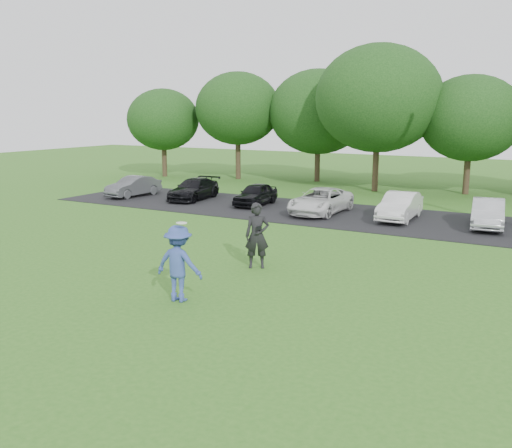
{
  "coord_description": "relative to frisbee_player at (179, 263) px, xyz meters",
  "views": [
    {
      "loc": [
        8.58,
        -11.67,
        4.77
      ],
      "look_at": [
        0.0,
        3.5,
        1.3
      ],
      "focal_mm": 40.0,
      "sensor_mm": 36.0,
      "label": 1
    }
  ],
  "objects": [
    {
      "name": "ground",
      "position": [
        -0.02,
        0.51,
        -0.98
      ],
      "size": [
        100.0,
        100.0,
        0.0
      ],
      "primitive_type": "plane",
      "color": "#31681D",
      "rests_on": "ground"
    },
    {
      "name": "parked_cars",
      "position": [
        -0.1,
        13.57,
        -0.38
      ],
      "size": [
        27.89,
        4.7,
        1.2
      ],
      "color": "#505357",
      "rests_on": "parking_lot"
    },
    {
      "name": "tree_row",
      "position": [
        1.49,
        23.27,
        3.93
      ],
      "size": [
        42.39,
        9.85,
        8.64
      ],
      "color": "#38281C",
      "rests_on": "ground"
    },
    {
      "name": "camera_bystander",
      "position": [
        0.19,
        3.7,
        0.03
      ],
      "size": [
        0.88,
        0.78,
        2.02
      ],
      "color": "black",
      "rests_on": "ground"
    },
    {
      "name": "parking_lot",
      "position": [
        -0.02,
        13.51,
        -0.97
      ],
      "size": [
        32.0,
        6.5,
        0.03
      ],
      "primitive_type": "cube",
      "color": "black",
      "rests_on": "ground"
    },
    {
      "name": "frisbee_player",
      "position": [
        0.0,
        0.0,
        0.0
      ],
      "size": [
        1.34,
        0.87,
        2.1
      ],
      "color": "#364C9A",
      "rests_on": "ground"
    }
  ]
}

